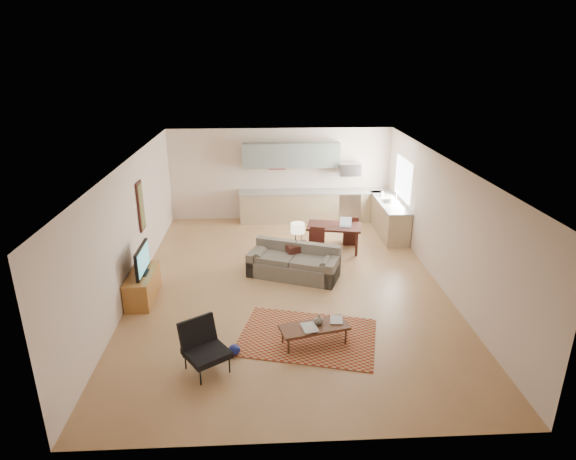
{
  "coord_description": "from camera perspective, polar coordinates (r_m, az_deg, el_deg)",
  "views": [
    {
      "loc": [
        -0.51,
        -9.36,
        4.73
      ],
      "look_at": [
        0.0,
        0.3,
        1.15
      ],
      "focal_mm": 30.0,
      "sensor_mm": 36.0,
      "label": 1
    }
  ],
  "objects": [
    {
      "name": "kitchen_counter_back",
      "position": [
        14.26,
        2.79,
        2.87
      ],
      "size": [
        4.26,
        0.64,
        0.92
      ],
      "primitive_type": null,
      "color": "tan",
      "rests_on": "ground"
    },
    {
      "name": "sofa",
      "position": [
        10.71,
        0.66,
        -3.77
      ],
      "size": [
        2.25,
        1.6,
        0.72
      ],
      "primitive_type": null,
      "rotation": [
        0.0,
        0.0,
        -0.38
      ],
      "color": "#625B4F",
      "rests_on": "floor"
    },
    {
      "name": "book_b",
      "position": [
        8.54,
        5.02,
        -10.55
      ],
      "size": [
        0.29,
        0.35,
        0.02
      ],
      "primitive_type": "imported",
      "rotation": [
        0.0,
        0.0,
        -0.12
      ],
      "color": "navy",
      "rests_on": "coffee_table"
    },
    {
      "name": "dining_chair_far",
      "position": [
        12.68,
        7.43,
        0.12
      ],
      "size": [
        0.42,
        0.44,
        0.78
      ],
      "primitive_type": null,
      "rotation": [
        0.0,
        0.0,
        3.01
      ],
      "color": "black",
      "rests_on": "floor"
    },
    {
      "name": "upper_cabinets",
      "position": [
        13.99,
        0.36,
        8.86
      ],
      "size": [
        2.8,
        0.34,
        0.7
      ],
      "primitive_type": "cube",
      "color": "gray",
      "rests_on": "room"
    },
    {
      "name": "wall_art_left",
      "position": [
        11.07,
        -17.02,
        2.71
      ],
      "size": [
        0.06,
        0.42,
        1.1
      ],
      "primitive_type": null,
      "color": "olive",
      "rests_on": "room"
    },
    {
      "name": "room",
      "position": [
        9.96,
        0.09,
        0.48
      ],
      "size": [
        9.0,
        9.0,
        9.0
      ],
      "color": "#A27549",
      "rests_on": "ground"
    },
    {
      "name": "soap_bottle",
      "position": [
        13.81,
        11.13,
        4.32
      ],
      "size": [
        0.09,
        0.09,
        0.19
      ],
      "primitive_type": "imported",
      "rotation": [
        0.0,
        0.0,
        -0.02
      ],
      "color": "beige",
      "rests_on": "kitchen_counter_right"
    },
    {
      "name": "kitchen_counter_right",
      "position": [
        13.52,
        11.89,
        1.45
      ],
      "size": [
        0.64,
        2.26,
        0.92
      ],
      "primitive_type": null,
      "color": "tan",
      "rests_on": "ground"
    },
    {
      "name": "rug",
      "position": [
        8.71,
        2.32,
        -12.53
      ],
      "size": [
        2.68,
        2.16,
        0.02
      ],
      "primitive_type": "cube",
      "rotation": [
        0.0,
        0.0,
        -0.25
      ],
      "color": "maroon",
      "rests_on": "floor"
    },
    {
      "name": "coffee_table",
      "position": [
        8.45,
        3.12,
        -12.3
      ],
      "size": [
        1.26,
        0.75,
        0.36
      ],
      "primitive_type": null,
      "rotation": [
        0.0,
        0.0,
        0.25
      ],
      "color": "#482818",
      "rests_on": "floor"
    },
    {
      "name": "vase",
      "position": [
        8.38,
        3.65,
        -10.51
      ],
      "size": [
        0.23,
        0.23,
        0.18
      ],
      "primitive_type": "imported",
      "rotation": [
        0.0,
        0.0,
        0.18
      ],
      "color": "black",
      "rests_on": "coffee_table"
    },
    {
      "name": "dining_table",
      "position": [
        12.17,
        5.46,
        -0.94
      ],
      "size": [
        1.46,
        1.02,
        0.67
      ],
      "primitive_type": null,
      "rotation": [
        0.0,
        0.0,
        -0.21
      ],
      "color": "black",
      "rests_on": "floor"
    },
    {
      "name": "kitchen_range",
      "position": [
        14.42,
        7.15,
        2.89
      ],
      "size": [
        0.62,
        0.62,
        0.9
      ],
      "primitive_type": "cube",
      "color": "#A5A8AD",
      "rests_on": "ground"
    },
    {
      "name": "dining_chair_near",
      "position": [
        11.65,
        3.33,
        -1.65
      ],
      "size": [
        0.46,
        0.47,
        0.76
      ],
      "primitive_type": null,
      "rotation": [
        0.0,
        0.0,
        -0.3
      ],
      "color": "black",
      "rests_on": "floor"
    },
    {
      "name": "triptych",
      "position": [
        14.15,
        -1.31,
        8.16
      ],
      "size": [
        1.7,
        0.04,
        0.5
      ],
      "primitive_type": null,
      "color": "beige",
      "rests_on": "room"
    },
    {
      "name": "kitchen_microwave",
      "position": [
        14.15,
        7.33,
        7.16
      ],
      "size": [
        0.62,
        0.4,
        0.35
      ],
      "primitive_type": "cube",
      "color": "#A5A8AD",
      "rests_on": "room"
    },
    {
      "name": "tv_credenza",
      "position": [
        10.23,
        -16.85,
        -6.38
      ],
      "size": [
        0.48,
        1.25,
        0.58
      ],
      "primitive_type": null,
      "color": "#975D28",
      "rests_on": "floor"
    },
    {
      "name": "table_lamp",
      "position": [
        10.83,
        1.15,
        -0.39
      ],
      "size": [
        0.41,
        0.41,
        0.52
      ],
      "primitive_type": null,
      "rotation": [
        0.0,
        0.0,
        0.42
      ],
      "color": "beige",
      "rests_on": "console_table"
    },
    {
      "name": "tv",
      "position": [
        9.98,
        -16.91,
        -3.42
      ],
      "size": [
        0.1,
        0.96,
        0.58
      ],
      "primitive_type": null,
      "color": "black",
      "rests_on": "tv_credenza"
    },
    {
      "name": "console_table",
      "position": [
        11.05,
        1.12,
        -3.21
      ],
      "size": [
        0.65,
        0.54,
        0.64
      ],
      "primitive_type": null,
      "rotation": [
        0.0,
        0.0,
        0.37
      ],
      "color": "black",
      "rests_on": "floor"
    },
    {
      "name": "laptop",
      "position": [
        11.98,
        6.84,
        0.91
      ],
      "size": [
        0.32,
        0.26,
        0.21
      ],
      "primitive_type": null,
      "rotation": [
        0.0,
        0.0,
        -0.19
      ],
      "color": "#A5A8AD",
      "rests_on": "dining_table"
    },
    {
      "name": "book_a",
      "position": [
        8.25,
        1.7,
        -11.64
      ],
      "size": [
        0.38,
        0.43,
        0.03
      ],
      "primitive_type": "imported",
      "rotation": [
        0.0,
        0.0,
        0.2
      ],
      "color": "maroon",
      "rests_on": "coffee_table"
    },
    {
      "name": "armchair",
      "position": [
        7.8,
        -9.66,
        -13.69
      ],
      "size": [
        0.98,
        0.98,
        0.81
      ],
      "primitive_type": null,
      "rotation": [
        0.0,
        0.0,
        0.6
      ],
      "color": "black",
      "rests_on": "floor"
    },
    {
      "name": "window_right",
      "position": [
        13.3,
        13.48,
        5.92
      ],
      "size": [
        0.02,
        1.4,
        1.05
      ],
      "primitive_type": "cube",
      "color": "white",
      "rests_on": "room"
    }
  ]
}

